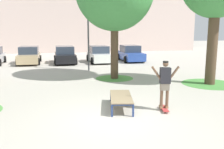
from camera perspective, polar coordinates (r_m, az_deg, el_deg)
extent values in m
plane|color=#B2AA9E|center=(8.00, 0.57, -10.28)|extent=(120.00, 120.00, 0.00)
cube|color=navy|center=(9.81, -0.26, -5.23)|extent=(0.07, 0.07, 0.38)
cube|color=navy|center=(9.85, 3.83, -5.19)|extent=(0.07, 0.07, 0.38)
cube|color=navy|center=(8.05, -0.01, -8.70)|extent=(0.07, 0.07, 0.38)
cube|color=navy|center=(8.10, 5.01, -8.63)|extent=(0.07, 0.07, 0.38)
cylinder|color=navy|center=(8.87, -0.15, -5.46)|extent=(0.42, 1.87, 0.05)
cylinder|color=navy|center=(8.91, 4.38, -5.42)|extent=(0.42, 1.87, 0.05)
cylinder|color=navy|center=(9.77, 1.80, -4.00)|extent=(0.76, 0.20, 0.05)
cylinder|color=navy|center=(8.00, 2.52, -7.21)|extent=(0.76, 0.20, 0.05)
cube|color=#847051|center=(8.87, 2.12, -5.20)|extent=(1.12, 2.01, 0.03)
cube|color=#B23333|center=(8.90, 12.17, -7.80)|extent=(0.35, 0.82, 0.02)
cylinder|color=silver|center=(9.15, 11.28, -7.62)|extent=(0.04, 0.06, 0.06)
cylinder|color=silver|center=(9.19, 12.20, -7.59)|extent=(0.04, 0.06, 0.06)
cylinder|color=silver|center=(8.64, 12.11, -8.74)|extent=(0.04, 0.06, 0.06)
cylinder|color=silver|center=(8.67, 13.08, -8.70)|extent=(0.04, 0.06, 0.06)
cylinder|color=brown|center=(8.75, 11.63, -5.22)|extent=(0.11, 0.11, 0.82)
cube|color=#99704C|center=(8.91, 11.47, -7.47)|extent=(0.14, 0.25, 0.07)
cylinder|color=brown|center=(8.80, 12.91, -5.19)|extent=(0.11, 0.11, 0.82)
cube|color=#99704C|center=(8.95, 12.73, -7.42)|extent=(0.14, 0.25, 0.07)
cube|color=#756B5B|center=(8.69, 12.36, -2.82)|extent=(0.33, 0.25, 0.24)
cube|color=#232328|center=(8.61, 12.46, -0.23)|extent=(0.40, 0.28, 0.56)
cylinder|color=brown|center=(8.53, 10.53, 0.27)|extent=(0.41, 0.15, 0.52)
cylinder|color=brown|center=(8.67, 14.41, 0.28)|extent=(0.41, 0.15, 0.52)
sphere|color=brown|center=(8.55, 12.57, 2.48)|extent=(0.20, 0.20, 0.20)
cylinder|color=black|center=(8.54, 12.59, 2.94)|extent=(0.19, 0.19, 0.05)
cylinder|color=brown|center=(13.80, 22.58, 5.71)|extent=(0.53, 0.53, 3.82)
cylinder|color=#47893D|center=(14.05, 22.05, -2.06)|extent=(2.95, 2.95, 0.01)
cylinder|color=brown|center=(14.38, 0.59, 5.49)|extent=(0.46, 0.46, 3.26)
cylinder|color=#519342|center=(14.60, 0.58, -0.87)|extent=(2.26, 2.26, 0.01)
cylinder|color=black|center=(21.62, -25.07, 2.56)|extent=(0.25, 0.61, 0.60)
cylinder|color=black|center=(24.18, -24.07, 3.33)|extent=(0.25, 0.61, 0.60)
cube|color=tan|center=(22.54, -18.98, 3.77)|extent=(1.78, 4.23, 0.70)
cube|color=#2D3847|center=(22.63, -19.05, 5.49)|extent=(1.60, 2.13, 0.64)
cylinder|color=black|center=(21.20, -16.97, 2.94)|extent=(0.23, 0.60, 0.60)
cylinder|color=black|center=(21.37, -21.53, 2.73)|extent=(0.23, 0.60, 0.60)
cylinder|color=black|center=(23.79, -16.64, 3.69)|extent=(0.23, 0.60, 0.60)
cylinder|color=black|center=(23.94, -20.71, 3.50)|extent=(0.23, 0.60, 0.60)
cube|color=black|center=(22.05, -11.06, 4.00)|extent=(1.78, 4.23, 0.70)
cube|color=#2D3847|center=(22.14, -11.14, 5.76)|extent=(1.60, 2.13, 0.64)
cylinder|color=black|center=(20.84, -8.53, 3.15)|extent=(0.23, 0.60, 0.60)
cylinder|color=black|center=(20.76, -13.21, 2.97)|extent=(0.23, 0.60, 0.60)
cylinder|color=black|center=(23.42, -9.12, 3.89)|extent=(0.23, 0.60, 0.60)
cylinder|color=black|center=(23.35, -13.29, 3.73)|extent=(0.23, 0.60, 0.60)
cube|color=silver|center=(22.24, -3.05, 4.22)|extent=(1.81, 4.24, 0.70)
cube|color=#2D3847|center=(22.32, -3.14, 5.97)|extent=(1.62, 2.14, 0.64)
cylinder|color=black|center=(21.18, -0.10, 3.37)|extent=(0.24, 0.61, 0.60)
cylinder|color=black|center=(20.84, -4.65, 3.23)|extent=(0.24, 0.61, 0.60)
cylinder|color=black|center=(23.70, -1.63, 4.09)|extent=(0.24, 0.61, 0.60)
cylinder|color=black|center=(23.39, -5.71, 3.96)|extent=(0.24, 0.61, 0.60)
cube|color=#28479E|center=(23.25, 4.37, 4.46)|extent=(1.71, 4.20, 0.70)
cube|color=#2D3847|center=(23.34, 4.29, 6.14)|extent=(1.57, 2.10, 0.64)
cylinder|color=black|center=(22.31, 7.43, 3.63)|extent=(0.22, 0.60, 0.60)
cylinder|color=black|center=(21.79, 3.21, 3.54)|extent=(0.22, 0.60, 0.60)
cylinder|color=black|center=(24.76, 5.38, 4.30)|extent=(0.22, 0.60, 0.60)
cylinder|color=black|center=(24.29, 1.55, 4.23)|extent=(0.22, 0.60, 0.60)
cylinder|color=#4C4C51|center=(17.35, -5.64, 9.94)|extent=(0.12, 0.12, 5.50)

